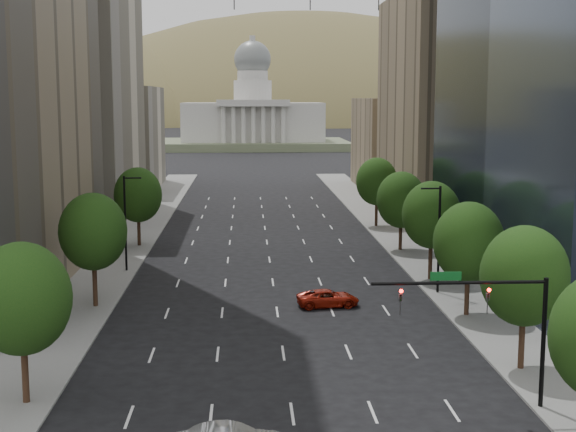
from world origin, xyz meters
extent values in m
cube|color=slate|center=(-15.50, 60.00, 0.07)|extent=(6.00, 200.00, 0.15)
cube|color=slate|center=(15.50, 60.00, 0.07)|extent=(6.00, 200.00, 0.15)
cube|color=beige|center=(-25.00, 103.00, 17.50)|extent=(14.00, 30.00, 35.00)
cube|color=beige|center=(-25.00, 136.00, 9.00)|extent=(14.00, 26.00, 18.00)
cube|color=#8C7759|center=(25.00, 100.00, 15.00)|extent=(14.00, 30.00, 30.00)
cube|color=#8C7759|center=(25.00, 133.00, 8.00)|extent=(14.00, 26.00, 16.00)
cylinder|color=#382316|center=(14.00, 36.00, 2.00)|extent=(0.36, 0.36, 4.00)
ellipsoid|color=#11350E|center=(14.00, 36.00, 5.76)|extent=(5.20, 5.20, 5.98)
cylinder|color=#382316|center=(14.00, 48.00, 1.95)|extent=(0.36, 0.36, 3.90)
ellipsoid|color=#11350E|center=(14.00, 48.00, 5.62)|extent=(5.20, 5.20, 5.98)
cylinder|color=#382316|center=(14.00, 60.00, 2.05)|extent=(0.36, 0.36, 4.10)
ellipsoid|color=#11350E|center=(14.00, 60.00, 5.90)|extent=(5.20, 5.20, 5.98)
cylinder|color=#382316|center=(14.00, 74.00, 1.90)|extent=(0.36, 0.36, 3.80)
ellipsoid|color=#11350E|center=(14.00, 74.00, 5.47)|extent=(5.20, 5.20, 5.98)
cylinder|color=#382316|center=(14.00, 90.00, 2.00)|extent=(0.36, 0.36, 4.00)
ellipsoid|color=#11350E|center=(14.00, 90.00, 5.76)|extent=(5.20, 5.20, 5.98)
cylinder|color=#382316|center=(-14.00, 32.00, 2.00)|extent=(0.36, 0.36, 4.00)
ellipsoid|color=#11350E|center=(-14.00, 32.00, 5.76)|extent=(5.20, 5.20, 5.98)
cylinder|color=#382316|center=(-14.00, 52.00, 2.08)|extent=(0.36, 0.36, 4.15)
ellipsoid|color=#11350E|center=(-14.00, 52.00, 5.98)|extent=(5.20, 5.20, 5.98)
cylinder|color=#382316|center=(-14.00, 78.00, 1.98)|extent=(0.36, 0.36, 3.95)
ellipsoid|color=#11350E|center=(-14.00, 78.00, 5.69)|extent=(5.20, 5.20, 5.98)
cylinder|color=black|center=(13.50, 55.00, 4.50)|extent=(0.20, 0.20, 9.00)
cylinder|color=black|center=(12.70, 55.00, 8.80)|extent=(1.60, 0.14, 0.14)
cylinder|color=black|center=(-13.50, 65.00, 4.50)|extent=(0.20, 0.20, 9.00)
cylinder|color=black|center=(-12.70, 65.00, 8.80)|extent=(1.60, 0.14, 0.14)
cylinder|color=black|center=(13.00, 30.00, 3.50)|extent=(0.24, 0.24, 7.00)
cylinder|color=black|center=(8.50, 30.00, 6.80)|extent=(9.00, 0.18, 0.18)
imported|color=black|center=(10.00, 30.00, 6.25)|extent=(0.18, 0.22, 1.10)
imported|color=black|center=(5.50, 30.00, 6.25)|extent=(0.18, 0.22, 1.10)
sphere|color=#FF0C07|center=(10.00, 29.82, 6.45)|extent=(0.20, 0.20, 0.20)
sphere|color=#FF0C07|center=(5.50, 29.82, 6.45)|extent=(0.20, 0.20, 0.20)
cube|color=#0C591E|center=(7.80, 30.00, 7.15)|extent=(1.60, 0.06, 0.45)
cube|color=#596647|center=(0.00, 250.00, 1.25)|extent=(60.00, 40.00, 2.50)
cube|color=silver|center=(0.00, 250.00, 8.50)|extent=(44.00, 26.00, 12.00)
cube|color=silver|center=(0.00, 236.00, 14.50)|extent=(22.00, 4.00, 2.00)
cylinder|color=silver|center=(0.00, 250.00, 18.00)|extent=(12.00, 12.00, 7.00)
cylinder|color=silver|center=(0.00, 250.00, 23.00)|extent=(9.60, 9.60, 3.00)
sphere|color=slate|center=(0.00, 250.00, 28.10)|extent=(11.60, 11.60, 11.60)
cylinder|color=silver|center=(0.00, 250.00, 33.95)|extent=(1.80, 1.80, 2.50)
ellipsoid|color=olive|center=(-140.00, 560.00, -33.25)|extent=(380.00, 342.00, 190.00)
ellipsoid|color=olive|center=(40.00, 600.00, -42.00)|extent=(440.00, 396.00, 240.00)
ellipsoid|color=olive|center=(210.00, 640.00, -35.00)|extent=(360.00, 324.00, 200.00)
imported|color=maroon|center=(4.02, 51.40, 0.67)|extent=(5.04, 2.76, 1.34)
camera|label=1|loc=(-2.28, -9.60, 16.12)|focal=50.45mm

